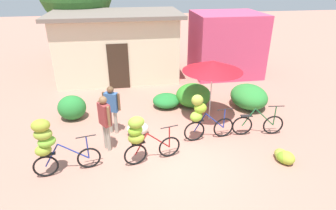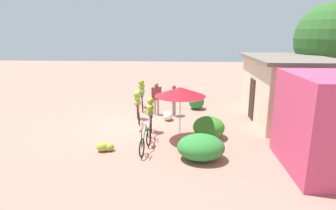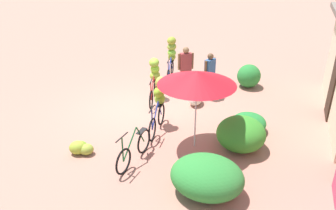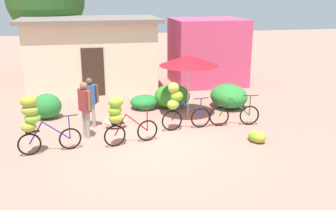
{
  "view_description": "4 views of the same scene",
  "coord_description": "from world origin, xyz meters",
  "px_view_note": "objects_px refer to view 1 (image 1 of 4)",
  "views": [
    {
      "loc": [
        -1.19,
        -6.19,
        4.73
      ],
      "look_at": [
        -0.04,
        1.13,
        1.19
      ],
      "focal_mm": 29.91,
      "sensor_mm": 36.0,
      "label": 1
    },
    {
      "loc": [
        12.19,
        2.45,
        4.17
      ],
      "look_at": [
        0.16,
        1.64,
        1.05
      ],
      "focal_mm": 29.82,
      "sensor_mm": 36.0,
      "label": 2
    },
    {
      "loc": [
        9.27,
        4.15,
        5.0
      ],
      "look_at": [
        1.25,
        1.33,
        0.93
      ],
      "focal_mm": 36.51,
      "sensor_mm": 36.0,
      "label": 3
    },
    {
      "loc": [
        -1.75,
        -10.09,
        4.19
      ],
      "look_at": [
        0.7,
        1.3,
        0.73
      ],
      "focal_mm": 41.15,
      "sensor_mm": 36.0,
      "label": 4
    }
  ],
  "objects_px": {
    "bicycle_near_pile": "(141,136)",
    "market_umbrella": "(213,66)",
    "bicycle_leftmost": "(49,142)",
    "person_vendor": "(105,118)",
    "banana_pile_on_ground": "(284,157)",
    "bicycle_center_loaded": "(202,115)",
    "bicycle_by_shop": "(258,124)",
    "shop_pink": "(226,44)",
    "produce_sack": "(138,129)",
    "person_bystander": "(112,105)",
    "building_low": "(118,45)"
  },
  "relations": [
    {
      "from": "bicycle_near_pile",
      "to": "bicycle_by_shop",
      "type": "bearing_deg",
      "value": 13.88
    },
    {
      "from": "market_umbrella",
      "to": "bicycle_center_loaded",
      "type": "xyz_separation_m",
      "value": [
        -0.66,
        -1.27,
        -1.1
      ]
    },
    {
      "from": "shop_pink",
      "to": "bicycle_center_loaded",
      "type": "distance_m",
      "value": 6.72
    },
    {
      "from": "bicycle_near_pile",
      "to": "person_vendor",
      "type": "relative_size",
      "value": 0.94
    },
    {
      "from": "market_umbrella",
      "to": "bicycle_by_shop",
      "type": "height_order",
      "value": "market_umbrella"
    },
    {
      "from": "bicycle_near_pile",
      "to": "market_umbrella",
      "type": "bearing_deg",
      "value": 40.3
    },
    {
      "from": "bicycle_center_loaded",
      "to": "banana_pile_on_ground",
      "type": "height_order",
      "value": "bicycle_center_loaded"
    },
    {
      "from": "market_umbrella",
      "to": "bicycle_by_shop",
      "type": "relative_size",
      "value": 1.3
    },
    {
      "from": "building_low",
      "to": "bicycle_near_pile",
      "type": "distance_m",
      "value": 7.24
    },
    {
      "from": "market_umbrella",
      "to": "bicycle_leftmost",
      "type": "bearing_deg",
      "value": -154.36
    },
    {
      "from": "building_low",
      "to": "banana_pile_on_ground",
      "type": "relative_size",
      "value": 8.07
    },
    {
      "from": "bicycle_by_shop",
      "to": "person_vendor",
      "type": "bearing_deg",
      "value": -178.86
    },
    {
      "from": "produce_sack",
      "to": "bicycle_center_loaded",
      "type": "bearing_deg",
      "value": -17.83
    },
    {
      "from": "market_umbrella",
      "to": "person_vendor",
      "type": "relative_size",
      "value": 1.27
    },
    {
      "from": "market_umbrella",
      "to": "bicycle_center_loaded",
      "type": "bearing_deg",
      "value": -117.42
    },
    {
      "from": "bicycle_near_pile",
      "to": "bicycle_by_shop",
      "type": "xyz_separation_m",
      "value": [
        3.75,
        0.93,
        -0.51
      ]
    },
    {
      "from": "shop_pink",
      "to": "produce_sack",
      "type": "distance_m",
      "value": 7.33
    },
    {
      "from": "person_vendor",
      "to": "banana_pile_on_ground",
      "type": "bearing_deg",
      "value": -16.02
    },
    {
      "from": "market_umbrella",
      "to": "bicycle_near_pile",
      "type": "distance_m",
      "value": 3.5
    },
    {
      "from": "bicycle_leftmost",
      "to": "bicycle_near_pile",
      "type": "distance_m",
      "value": 2.25
    },
    {
      "from": "banana_pile_on_ground",
      "to": "market_umbrella",
      "type": "bearing_deg",
      "value": 116.21
    },
    {
      "from": "building_low",
      "to": "person_vendor",
      "type": "bearing_deg",
      "value": -93.3
    },
    {
      "from": "bicycle_by_shop",
      "to": "banana_pile_on_ground",
      "type": "relative_size",
      "value": 2.24
    },
    {
      "from": "bicycle_by_shop",
      "to": "bicycle_leftmost",
      "type": "bearing_deg",
      "value": -169.86
    },
    {
      "from": "bicycle_leftmost",
      "to": "bicycle_by_shop",
      "type": "distance_m",
      "value": 6.12
    },
    {
      "from": "shop_pink",
      "to": "bicycle_by_shop",
      "type": "xyz_separation_m",
      "value": [
        -0.96,
        -6.01,
        -1.13
      ]
    },
    {
      "from": "shop_pink",
      "to": "person_vendor",
      "type": "xyz_separation_m",
      "value": [
        -5.66,
        -6.1,
        -0.45
      ]
    },
    {
      "from": "market_umbrella",
      "to": "person_vendor",
      "type": "distance_m",
      "value": 3.83
    },
    {
      "from": "produce_sack",
      "to": "person_vendor",
      "type": "bearing_deg",
      "value": -144.67
    },
    {
      "from": "bicycle_by_shop",
      "to": "produce_sack",
      "type": "height_order",
      "value": "bicycle_by_shop"
    },
    {
      "from": "market_umbrella",
      "to": "banana_pile_on_ground",
      "type": "height_order",
      "value": "market_umbrella"
    },
    {
      "from": "shop_pink",
      "to": "bicycle_center_loaded",
      "type": "bearing_deg",
      "value": -115.13
    },
    {
      "from": "bicycle_near_pile",
      "to": "bicycle_leftmost",
      "type": "bearing_deg",
      "value": -176.32
    },
    {
      "from": "bicycle_leftmost",
      "to": "bicycle_center_loaded",
      "type": "distance_m",
      "value": 4.24
    },
    {
      "from": "market_umbrella",
      "to": "person_bystander",
      "type": "relative_size",
      "value": 1.34
    },
    {
      "from": "bicycle_center_loaded",
      "to": "person_vendor",
      "type": "bearing_deg",
      "value": -179.14
    },
    {
      "from": "shop_pink",
      "to": "bicycle_by_shop",
      "type": "distance_m",
      "value": 6.19
    },
    {
      "from": "bicycle_center_loaded",
      "to": "bicycle_by_shop",
      "type": "height_order",
      "value": "bicycle_center_loaded"
    },
    {
      "from": "bicycle_leftmost",
      "to": "bicycle_center_loaded",
      "type": "bearing_deg",
      "value": 13.93
    },
    {
      "from": "building_low",
      "to": "person_bystander",
      "type": "xyz_separation_m",
      "value": [
        -0.2,
        -5.43,
        -0.58
      ]
    },
    {
      "from": "building_low",
      "to": "banana_pile_on_ground",
      "type": "height_order",
      "value": "building_low"
    },
    {
      "from": "bicycle_leftmost",
      "to": "bicycle_center_loaded",
      "type": "height_order",
      "value": "bicycle_leftmost"
    },
    {
      "from": "bicycle_near_pile",
      "to": "person_vendor",
      "type": "distance_m",
      "value": 1.27
    },
    {
      "from": "market_umbrella",
      "to": "produce_sack",
      "type": "bearing_deg",
      "value": -165.49
    },
    {
      "from": "produce_sack",
      "to": "bicycle_near_pile",
      "type": "bearing_deg",
      "value": -89.12
    },
    {
      "from": "building_low",
      "to": "bicycle_center_loaded",
      "type": "distance_m",
      "value": 6.8
    },
    {
      "from": "produce_sack",
      "to": "shop_pink",
      "type": "bearing_deg",
      "value": 49.0
    },
    {
      "from": "shop_pink",
      "to": "person_vendor",
      "type": "bearing_deg",
      "value": -132.83
    },
    {
      "from": "bicycle_near_pile",
      "to": "person_bystander",
      "type": "distance_m",
      "value": 1.92
    },
    {
      "from": "shop_pink",
      "to": "person_bystander",
      "type": "distance_m",
      "value": 7.57
    }
  ]
}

